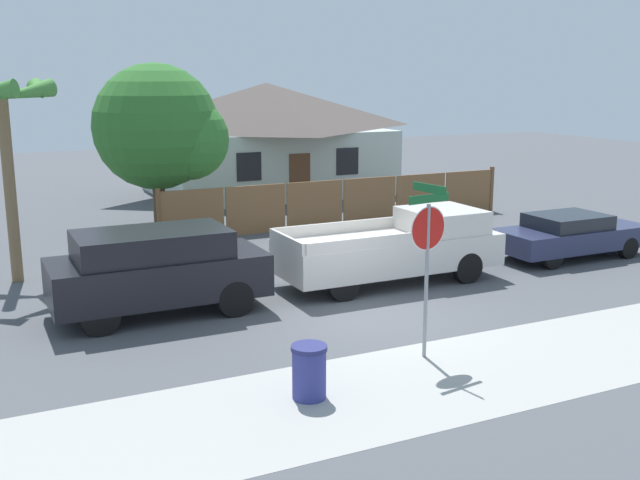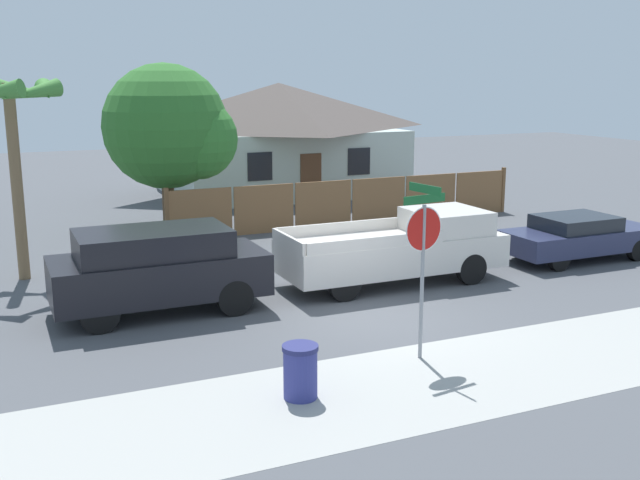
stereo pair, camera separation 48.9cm
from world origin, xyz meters
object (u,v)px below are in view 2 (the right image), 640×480
(red_suv, at_px, (158,267))
(trash_bin, at_px, (300,371))
(orange_pickup, at_px, (400,248))
(house, at_px, (279,136))
(stop_sign, at_px, (423,242))
(palm_tree, at_px, (10,109))
(parked_sedan, at_px, (579,236))
(oak_tree, at_px, (172,129))

(red_suv, relative_size, trash_bin, 5.13)
(orange_pickup, bearing_deg, house, 80.32)
(red_suv, distance_m, orange_pickup, 5.99)
(red_suv, xyz_separation_m, stop_sign, (3.74, -4.62, 1.16))
(palm_tree, height_order, red_suv, palm_tree)
(parked_sedan, xyz_separation_m, trash_bin, (-10.61, -5.32, -0.21))
(red_suv, bearing_deg, stop_sign, -50.81)
(trash_bin, bearing_deg, house, 69.79)
(oak_tree, relative_size, orange_pickup, 0.97)
(oak_tree, xyz_separation_m, stop_sign, (1.40, -12.94, -1.18))
(orange_pickup, bearing_deg, oak_tree, 113.83)
(palm_tree, relative_size, parked_sedan, 1.11)
(orange_pickup, bearing_deg, trash_bin, -132.48)
(house, distance_m, trash_bin, 21.86)
(red_suv, relative_size, parked_sedan, 1.02)
(oak_tree, relative_size, stop_sign, 1.71)
(orange_pickup, bearing_deg, red_suv, -179.85)
(red_suv, height_order, parked_sedan, red_suv)
(oak_tree, bearing_deg, trash_bin, -95.26)
(palm_tree, distance_m, parked_sedan, 15.25)
(oak_tree, distance_m, parked_sedan, 12.80)
(oak_tree, relative_size, palm_tree, 1.10)
(stop_sign, bearing_deg, orange_pickup, 55.42)
(trash_bin, bearing_deg, parked_sedan, 26.66)
(house, bearing_deg, parked_sedan, -78.45)
(red_suv, distance_m, parked_sedan, 11.70)
(orange_pickup, relative_size, stop_sign, 1.75)
(oak_tree, height_order, palm_tree, oak_tree)
(palm_tree, relative_size, red_suv, 1.10)
(parked_sedan, distance_m, stop_sign, 9.32)
(red_suv, relative_size, stop_sign, 1.42)
(orange_pickup, xyz_separation_m, parked_sedan, (5.70, 0.00, -0.21))
(palm_tree, height_order, parked_sedan, palm_tree)
(parked_sedan, height_order, trash_bin, parked_sedan)
(oak_tree, bearing_deg, house, 47.27)
(parked_sedan, bearing_deg, palm_tree, 163.95)
(stop_sign, bearing_deg, trash_bin, -173.71)
(palm_tree, xyz_separation_m, red_suv, (2.54, -4.14, -3.24))
(oak_tree, bearing_deg, parked_sedan, -41.66)
(stop_sign, xyz_separation_m, trash_bin, (-2.66, -0.71, -1.72))
(house, relative_size, trash_bin, 11.65)
(parked_sedan, relative_size, stop_sign, 1.40)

